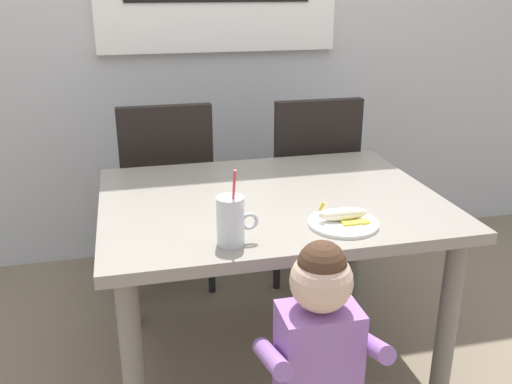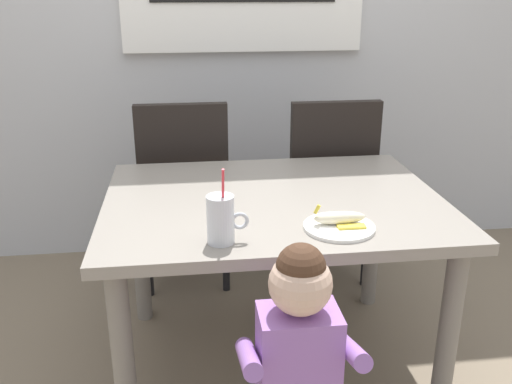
{
  "view_description": "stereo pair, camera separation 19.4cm",
  "coord_description": "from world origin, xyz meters",
  "views": [
    {
      "loc": [
        -0.5,
        -1.87,
        1.46
      ],
      "look_at": [
        -0.08,
        -0.1,
        0.78
      ],
      "focal_mm": 39.31,
      "sensor_mm": 36.0,
      "label": 1
    },
    {
      "loc": [
        -0.31,
        -1.9,
        1.46
      ],
      "look_at": [
        -0.08,
        -0.1,
        0.78
      ],
      "focal_mm": 39.31,
      "sensor_mm": 36.0,
      "label": 2
    }
  ],
  "objects": [
    {
      "name": "snack_plate",
      "position": [
        0.16,
        -0.31,
        0.73
      ],
      "size": [
        0.23,
        0.23,
        0.01
      ],
      "primitive_type": "cylinder",
      "color": "white",
      "rests_on": "dining_table"
    },
    {
      "name": "peeled_banana",
      "position": [
        0.17,
        -0.29,
        0.75
      ],
      "size": [
        0.17,
        0.11,
        0.07
      ],
      "rotation": [
        0.0,
        0.0,
        -0.01
      ],
      "color": "#F4EAC6",
      "rests_on": "snack_plate"
    },
    {
      "name": "dining_chair_right",
      "position": [
        0.38,
        0.66,
        0.54
      ],
      "size": [
        0.44,
        0.45,
        0.96
      ],
      "rotation": [
        0.0,
        0.0,
        3.14
      ],
      "color": "black",
      "rests_on": "ground"
    },
    {
      "name": "dining_table",
      "position": [
        0.0,
        0.0,
        0.62
      ],
      "size": [
        1.23,
        0.95,
        0.72
      ],
      "color": "gray",
      "rests_on": "ground"
    },
    {
      "name": "dining_chair_left",
      "position": [
        -0.33,
        0.7,
        0.54
      ],
      "size": [
        0.44,
        0.44,
        0.96
      ],
      "rotation": [
        0.0,
        0.0,
        3.14
      ],
      "color": "black",
      "rests_on": "ground"
    },
    {
      "name": "toddler_standing",
      "position": [
        -0.03,
        -0.64,
        0.53
      ],
      "size": [
        0.33,
        0.24,
        0.84
      ],
      "color": "#3F4760",
      "rests_on": "ground"
    },
    {
      "name": "ground_plane",
      "position": [
        0.0,
        0.0,
        0.0
      ],
      "size": [
        24.0,
        24.0,
        0.0
      ],
      "primitive_type": "plane",
      "color": "#7A6B56"
    },
    {
      "name": "milk_cup",
      "position": [
        -0.22,
        -0.36,
        0.79
      ],
      "size": [
        0.13,
        0.09,
        0.25
      ],
      "color": "silver",
      "rests_on": "dining_table"
    }
  ]
}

